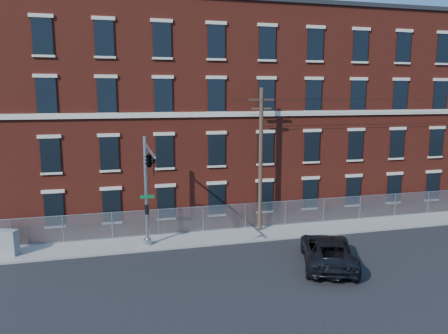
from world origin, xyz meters
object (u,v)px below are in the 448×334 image
at_px(utility_pole_near, 261,158).
at_px(utility_cabinet, 7,243).
at_px(pickup_truck, 328,251).
at_px(traffic_signal_mast, 148,170).

xyz_separation_m(utility_pole_near, utility_cabinet, (-16.31, -0.82, -4.44)).
relative_size(pickup_truck, utility_cabinet, 3.89).
bearing_deg(traffic_signal_mast, utility_pole_near, 23.14).
height_order(traffic_signal_mast, utility_cabinet, traffic_signal_mast).
distance_m(traffic_signal_mast, utility_cabinet, 9.80).
distance_m(traffic_signal_mast, utility_pole_near, 8.70).
xyz_separation_m(traffic_signal_mast, pickup_truck, (9.77, -3.32, -4.55)).
bearing_deg(utility_pole_near, utility_cabinet, -177.12).
height_order(traffic_signal_mast, pickup_truck, traffic_signal_mast).
relative_size(traffic_signal_mast, pickup_truck, 1.16).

